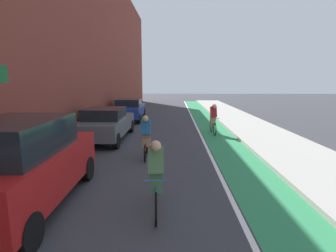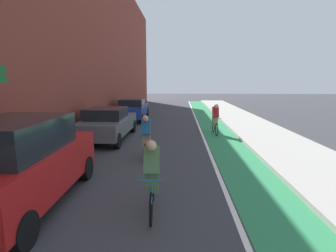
% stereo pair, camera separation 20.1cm
% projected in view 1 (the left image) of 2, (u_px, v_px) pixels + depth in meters
% --- Properties ---
extents(ground_plane, '(94.62, 94.62, 0.00)m').
position_uv_depth(ground_plane, '(162.00, 135.00, 13.26)').
color(ground_plane, '#38383D').
extents(bike_lane_paint, '(1.60, 43.01, 0.00)m').
position_uv_depth(bike_lane_paint, '(213.00, 128.00, 15.15)').
color(bike_lane_paint, '#2D8451').
rests_on(bike_lane_paint, ground).
extents(lane_divider_stripe, '(0.12, 43.01, 0.00)m').
position_uv_depth(lane_divider_stripe, '(197.00, 128.00, 15.18)').
color(lane_divider_stripe, white).
rests_on(lane_divider_stripe, ground).
extents(sidewalk_right, '(3.06, 43.01, 0.14)m').
position_uv_depth(sidewalk_right, '(252.00, 128.00, 15.08)').
color(sidewalk_right, '#A8A59E').
rests_on(sidewalk_right, ground).
extents(building_facade_left, '(4.15, 43.01, 11.13)m').
position_uv_depth(building_facade_left, '(67.00, 31.00, 14.41)').
color(building_facade_left, brown).
rests_on(building_facade_left, ground).
extents(parked_suv_red, '(2.12, 4.27, 1.98)m').
position_uv_depth(parked_suv_red, '(21.00, 163.00, 5.46)').
color(parked_suv_red, red).
rests_on(parked_suv_red, ground).
extents(parked_sedan_gray, '(2.00, 4.65, 1.53)m').
position_uv_depth(parked_sedan_gray, '(106.00, 123.00, 12.16)').
color(parked_sedan_gray, '#595B60').
rests_on(parked_sedan_gray, ground).
extents(parked_sedan_blue, '(2.04, 4.72, 1.53)m').
position_uv_depth(parked_sedan_blue, '(129.00, 109.00, 18.43)').
color(parked_sedan_blue, navy).
rests_on(parked_sedan_blue, ground).
extents(cyclist_mid, '(0.48, 1.69, 1.60)m').
position_uv_depth(cyclist_mid, '(156.00, 175.00, 5.33)').
color(cyclist_mid, black).
rests_on(cyclist_mid, ground).
extents(cyclist_trailing, '(0.48, 1.66, 1.59)m').
position_uv_depth(cyclist_trailing, '(146.00, 135.00, 9.21)').
color(cyclist_trailing, black).
rests_on(cyclist_trailing, ground).
extents(cyclist_far, '(0.48, 1.74, 1.63)m').
position_uv_depth(cyclist_far, '(213.00, 118.00, 13.48)').
color(cyclist_far, black).
rests_on(cyclist_far, ground).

